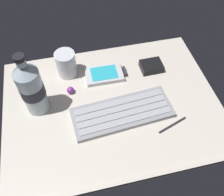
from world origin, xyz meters
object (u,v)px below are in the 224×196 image
handheld_device (106,74)px  charger_block (151,66)px  trackball_mouse (70,90)px  juice_cup (66,65)px  stylus_pen (173,125)px  water_bottle (31,88)px  keyboard (122,113)px

handheld_device → charger_block: bearing=-1.4°
handheld_device → trackball_mouse: bearing=-160.4°
juice_cup → stylus_pen: juice_cup is taller
handheld_device → juice_cup: juice_cup is taller
water_bottle → handheld_device: bearing=19.4°
juice_cup → charger_block: 27.75cm
water_bottle → charger_block: (37.27, 7.39, -7.81)cm
keyboard → handheld_device: (-1.44, 15.68, -0.08)cm
keyboard → juice_cup: (-13.44, 19.65, 3.10)cm
trackball_mouse → keyboard: bearing=-39.9°
keyboard → juice_cup: 24.01cm
charger_block → trackball_mouse: (-27.39, -3.97, -0.10)cm
handheld_device → keyboard: bearing=-84.8°
keyboard → water_bottle: bearing=161.3°
keyboard → trackball_mouse: bearing=140.1°
charger_block → stylus_pen: 22.17cm
juice_cup → keyboard: bearing=-55.6°
charger_block → stylus_pen: (-0.93, -22.13, -0.85)cm
juice_cup → trackball_mouse: juice_cup is taller
keyboard → stylus_pen: 14.60cm
handheld_device → trackball_mouse: (-12.13, -4.33, 0.37)cm
handheld_device → stylus_pen: handheld_device is taller
handheld_device → stylus_pen: bearing=-57.5°
keyboard → charger_block: (13.83, 15.32, 0.39)cm
juice_cup → stylus_pen: size_ratio=0.89×
charger_block → stylus_pen: bearing=-92.4°
keyboard → juice_cup: size_ratio=3.50×
juice_cup → water_bottle: water_bottle is taller
stylus_pen → charger_block: bearing=69.1°
juice_cup → charger_block: (27.27, -4.34, -2.71)cm
handheld_device → charger_block: 15.28cm
juice_cup → handheld_device: bearing=-18.3°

